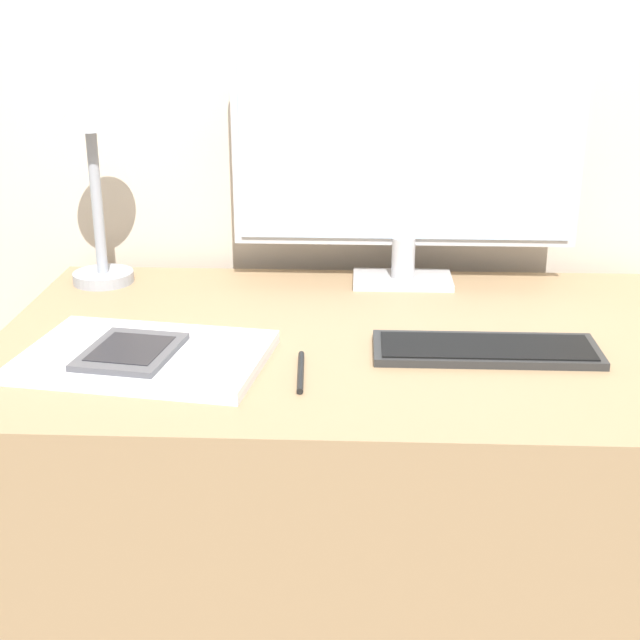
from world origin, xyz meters
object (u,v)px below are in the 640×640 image
at_px(monitor, 408,148).
at_px(pen, 303,372).
at_px(keyboard, 488,349).
at_px(ereader, 133,351).
at_px(laptop, 148,357).
at_px(desk_lamp, 94,147).

relative_size(monitor, pen, 4.64).
bearing_deg(keyboard, ereader, -171.79).
height_order(laptop, pen, laptop).
relative_size(keyboard, ereader, 1.95).
distance_m(monitor, ereader, 0.63).
xyz_separation_m(monitor, laptop, (-0.39, -0.40, -0.24)).
bearing_deg(desk_lamp, laptop, -66.23).
relative_size(laptop, pen, 2.80).
relative_size(keyboard, pen, 2.50).
height_order(laptop, desk_lamp, desk_lamp).
bearing_deg(ereader, desk_lamp, 110.76).
xyz_separation_m(monitor, keyboard, (0.11, -0.34, -0.24)).
relative_size(monitor, desk_lamp, 1.74).
xyz_separation_m(keyboard, ereader, (-0.52, -0.07, 0.02)).
relative_size(keyboard, laptop, 0.89).
height_order(keyboard, pen, keyboard).
bearing_deg(keyboard, monitor, 107.74).
bearing_deg(monitor, keyboard, -72.26).
bearing_deg(desk_lamp, monitor, 2.40).
bearing_deg(pen, ereader, 176.13).
xyz_separation_m(keyboard, pen, (-0.27, -0.09, -0.00)).
bearing_deg(monitor, pen, -110.36).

